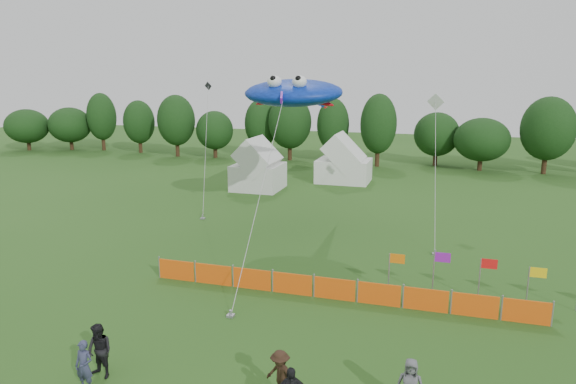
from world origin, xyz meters
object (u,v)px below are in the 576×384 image
(tent_left, at_px, (258,169))
(barrier_fence, at_px, (334,289))
(spectator_a, at_px, (84,366))
(spectator_b, at_px, (99,351))
(spectator_c, at_px, (280,376))
(tent_right, at_px, (344,163))
(stingray_kite, at_px, (296,93))

(tent_left, height_order, barrier_fence, tent_left)
(spectator_a, height_order, spectator_b, spectator_b)
(spectator_a, relative_size, spectator_b, 0.90)
(barrier_fence, xyz_separation_m, spectator_b, (-6.23, -8.37, 0.44))
(spectator_c, bearing_deg, barrier_fence, 116.21)
(tent_right, height_order, stingray_kite, stingray_kite)
(tent_right, bearing_deg, spectator_a, -92.42)
(tent_left, relative_size, stingray_kite, 0.20)
(tent_left, bearing_deg, spectator_a, -80.25)
(tent_right, distance_m, spectator_a, 35.90)
(spectator_a, distance_m, spectator_c, 6.29)
(tent_left, xyz_separation_m, barrier_fence, (11.44, -21.17, -1.38))
(tent_right, relative_size, spectator_a, 2.95)
(tent_right, xyz_separation_m, stingray_kite, (-0.16, -16.24, 7.10))
(spectator_b, xyz_separation_m, spectator_c, (6.15, 0.56, -0.11))
(barrier_fence, bearing_deg, tent_right, 100.00)
(tent_left, height_order, stingray_kite, stingray_kite)
(tent_right, height_order, spectator_c, tent_right)
(tent_right, height_order, spectator_b, tent_right)
(spectator_c, bearing_deg, spectator_b, -148.02)
(tent_left, distance_m, spectator_c, 31.14)
(spectator_c, bearing_deg, spectator_a, -140.89)
(tent_right, relative_size, spectator_b, 2.67)
(tent_right, xyz_separation_m, spectator_c, (4.63, -34.52, -0.96))
(tent_right, xyz_separation_m, spectator_a, (-1.51, -35.86, -0.94))
(spectator_b, bearing_deg, spectator_a, -79.11)
(spectator_a, distance_m, spectator_b, 0.79)
(barrier_fence, height_order, spectator_b, spectator_b)
(barrier_fence, height_order, spectator_a, spectator_a)
(tent_left, relative_size, spectator_a, 2.48)
(tent_left, height_order, spectator_b, tent_left)
(stingray_kite, bearing_deg, barrier_fence, -65.06)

